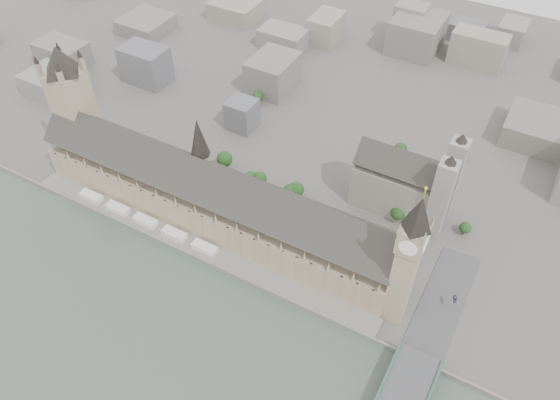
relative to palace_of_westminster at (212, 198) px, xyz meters
The scene contains 12 objects.
ground 30.06m from the palace_of_westminster, 90.00° to the right, with size 900.00×900.00×0.00m, color #595651.
embankment_wall 40.67m from the palace_of_westminster, 90.00° to the right, with size 600.00×1.50×3.00m, color slate.
river_terrace 34.80m from the palace_of_westminster, 90.00° to the right, with size 270.00×15.00×2.00m, color slate.
terrace_tents 51.60m from the palace_of_westminster, 146.28° to the right, with size 118.00×7.00×4.00m.
palace_of_westminster is the anchor object (origin of this frame).
elizabeth_tower 142.94m from the palace_of_westminster, ahead, with size 17.00×17.00×107.50m.
victoria_tower 126.41m from the palace_of_westminster, behind, with size 30.00×30.00×100.00m.
central_tower 37.14m from the palace_of_westminster, 147.79° to the left, with size 13.00×13.00×48.00m.
westminster_abbey 134.09m from the palace_of_westminster, 34.17° to the left, with size 68.00×36.00×64.00m.
city_skyline_inland 225.33m from the palace_of_westminster, 90.00° to the left, with size 720.00×360.00×38.00m, color gray, non-canonical shape.
park_trees 44.22m from the palace_of_westminster, 103.94° to the left, with size 110.00×30.00×15.00m, color #184318, non-canonical shape.
car_approach 168.66m from the palace_of_westminster, ahead, with size 2.16×5.32×1.54m, color gray.
Camera 1 is at (167.28, -186.53, 285.05)m, focal length 35.00 mm.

